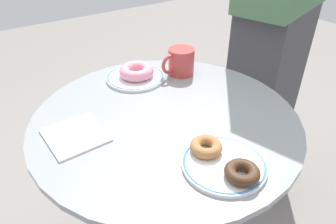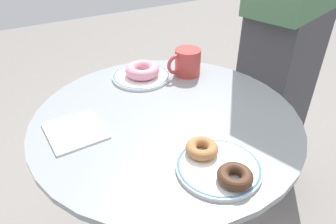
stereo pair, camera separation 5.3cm
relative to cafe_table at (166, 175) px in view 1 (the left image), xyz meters
The scene contains 9 objects.
cafe_table is the anchor object (origin of this frame).
plate_left 0.34m from the cafe_table, behind, with size 0.20×0.20×0.01m.
plate_right 0.34m from the cafe_table, ahead, with size 0.19×0.19×0.01m.
donut_pink_frosted 0.36m from the cafe_table, behind, with size 0.12×0.12×0.04m, color pink.
donut_chocolate 0.39m from the cafe_table, ahead, with size 0.08×0.08×0.03m, color #422819.
donut_cinnamon 0.32m from the cafe_table, ahead, with size 0.08×0.08×0.03m, color #A36B3D.
paper_napkin 0.34m from the cafe_table, 101.77° to the right, with size 0.15×0.14×0.01m, color white.
coffee_mug 0.39m from the cafe_table, 135.53° to the left, with size 0.09×0.13×0.09m.
person_figure 0.79m from the cafe_table, 106.83° to the left, with size 0.34×0.49×1.75m.
Camera 1 is at (0.61, -0.40, 1.27)m, focal length 33.48 mm.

